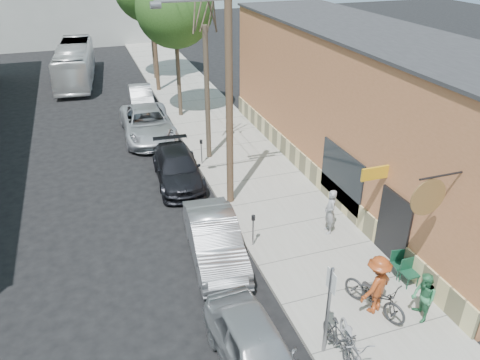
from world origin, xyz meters
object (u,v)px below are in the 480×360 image
object	(u,v)px
utility_pole_near	(227,78)
patron_grey	(330,212)
car_1	(215,239)
sign_post	(329,303)
parking_meter_near	(253,225)
parking_meter_far	(201,148)
tree_bare	(207,95)
bus	(75,63)
parked_bike_b	(352,344)
patio_chair_a	(400,265)
parked_bike_a	(339,340)
cyclist	(377,285)
car_4	(141,97)
car_0	(256,351)
tree_leafy_mid	(174,9)
patron_green	(423,298)
car_3	(147,124)
car_2	(178,168)
patio_chair_b	(410,273)

from	to	relation	value
utility_pole_near	patron_grey	size ratio (longest dim) A/B	5.70
utility_pole_near	car_1	bearing A→B (deg)	-115.37
sign_post	parking_meter_near	bearing A→B (deg)	91.11
sign_post	parking_meter_far	size ratio (longest dim) A/B	2.26
tree_bare	bus	distance (m)	17.98
parked_bike_b	bus	world-z (taller)	bus
parked_bike_b	patio_chair_a	bearing A→B (deg)	52.49
parked_bike_a	parked_bike_b	world-z (taller)	parked_bike_b
patron_grey	parked_bike_a	distance (m)	5.86
bus	parking_meter_near	bearing A→B (deg)	-72.62
cyclist	car_4	distance (m)	21.73
car_4	car_1	bearing A→B (deg)	-86.67
utility_pole_near	parking_meter_near	bearing A→B (deg)	-92.46
car_0	bus	distance (m)	30.01
car_1	parked_bike_a	bearing A→B (deg)	-65.32
cyclist	parked_bike_b	distance (m)	2.16
car_0	tree_leafy_mid	bearing A→B (deg)	79.91
parked_bike_a	car_4	bearing A→B (deg)	92.86
tree_leafy_mid	car_1	xyz separation A→B (m)	(-2.00, -14.41, -5.62)
patron_green	parked_bike_a	distance (m)	2.94
parking_meter_far	tree_leafy_mid	bearing A→B (deg)	85.61
parked_bike_b	parked_bike_a	bearing A→B (deg)	145.47
patron_grey	car_4	world-z (taller)	patron_grey
tree_bare	tree_leafy_mid	distance (m)	7.18
parking_meter_near	tree_leafy_mid	size ratio (longest dim) A/B	0.15
parking_meter_far	tree_leafy_mid	xyz separation A→B (m)	(0.55, 7.16, 5.40)
parking_meter_near	car_3	size ratio (longest dim) A/B	0.21
parked_bike_b	sign_post	bearing A→B (deg)	153.65
car_2	bus	bearing A→B (deg)	105.06
patio_chair_a	cyclist	size ratio (longest dim) A/B	0.46
cyclist	parked_bike_a	distance (m)	2.19
patio_chair_b	cyclist	xyz separation A→B (m)	(-1.72, -0.62, 0.52)
parked_bike_a	patron_grey	bearing A→B (deg)	62.13
tree_bare	tree_leafy_mid	world-z (taller)	tree_leafy_mid
tree_bare	car_1	bearing A→B (deg)	-104.20
tree_bare	sign_post	bearing A→B (deg)	-91.98
sign_post	patio_chair_a	xyz separation A→B (m)	(3.82, 2.00, -1.24)
parking_meter_near	parked_bike_a	distance (m)	5.42
utility_pole_near	tree_bare	world-z (taller)	utility_pole_near
patron_green	parked_bike_b	xyz separation A→B (m)	(-2.68, -0.65, -0.25)
car_2	car_3	distance (m)	5.82
sign_post	parked_bike_a	distance (m)	1.25
tree_bare	car_0	xyz separation A→B (m)	(-2.36, -12.90, -2.62)
car_1	patron_green	bearing A→B (deg)	-40.62
car_1	car_3	distance (m)	11.82
parking_meter_near	car_1	xyz separation A→B (m)	(-1.45, -0.09, -0.21)
car_1	car_2	xyz separation A→B (m)	(0.00, 6.02, -0.07)
patron_green	car_4	bearing A→B (deg)	-153.00
parked_bike_b	car_2	bearing A→B (deg)	115.60
utility_pole_near	car_0	world-z (taller)	utility_pole_near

